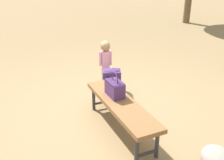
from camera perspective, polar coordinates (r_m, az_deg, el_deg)
The scene contains 6 objects.
ground_plane at distance 4.39m, azimuth -1.33°, elevation -5.97°, with size 40.00×40.00×0.00m, color #8C704C.
park_bench at distance 3.63m, azimuth 1.96°, elevation -5.66°, with size 1.64×0.64×0.45m.
handbag at distance 3.73m, azimuth 0.60°, elevation -1.69°, with size 0.35×0.23×0.37m.
child_standing at distance 4.94m, azimuth -1.45°, elevation 5.13°, with size 0.18×0.24×0.90m.
backpack_large at distance 4.71m, azimuth -0.05°, elevation -0.16°, with size 0.32×0.36×0.53m.
backpack_small at distance 4.47m, azimuth 1.36°, elevation -3.17°, with size 0.19×0.21×0.30m.
Camera 1 is at (-3.69, 0.93, 2.18)m, focal length 42.09 mm.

